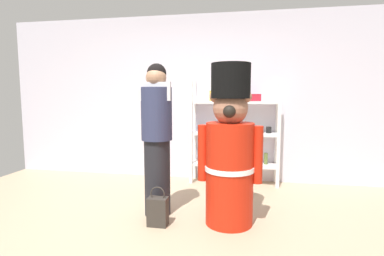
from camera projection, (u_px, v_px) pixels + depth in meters
ground_plane at (159, 239)px, 2.83m from camera, size 6.40×6.40×0.00m
back_wall at (198, 98)px, 4.84m from camera, size 6.40×0.12×2.60m
merchandise_shelf at (234, 131)px, 4.57m from camera, size 1.33×0.35×1.59m
teddy_bear_guard at (230, 152)px, 3.09m from camera, size 0.67×0.51×1.67m
person_shopper at (157, 137)px, 3.33m from camera, size 0.36×0.34×1.69m
shopping_bag at (158, 211)px, 3.11m from camera, size 0.20×0.13×0.41m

